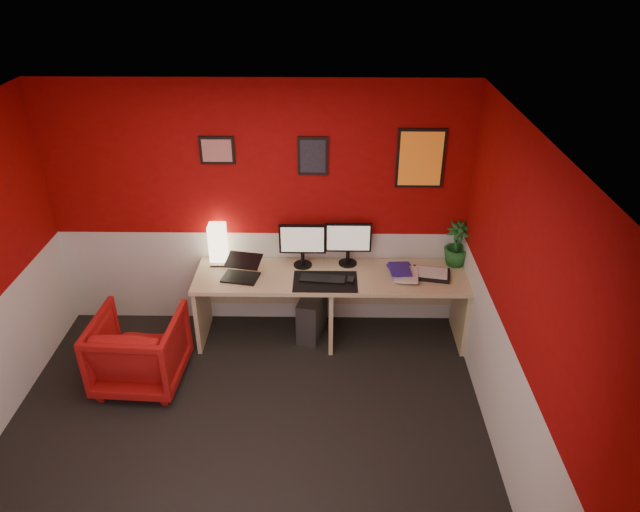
{
  "coord_description": "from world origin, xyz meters",
  "views": [
    {
      "loc": [
        0.67,
        -3.35,
        3.61
      ],
      "look_at": [
        0.6,
        1.21,
        1.05
      ],
      "focal_mm": 32.75,
      "sensor_mm": 36.0,
      "label": 1
    }
  ],
  "objects_px": {
    "monitor_left": "(302,239)",
    "armchair": "(139,349)",
    "zen_tray": "(431,274)",
    "shoji_lamp": "(218,245)",
    "desk": "(331,307)",
    "monitor_right": "(348,238)",
    "pc_tower": "(312,315)",
    "potted_plant": "(457,244)",
    "laptop": "(240,268)"
  },
  "relations": [
    {
      "from": "desk",
      "to": "laptop",
      "type": "relative_size",
      "value": 7.88
    },
    {
      "from": "monitor_left",
      "to": "monitor_right",
      "type": "height_order",
      "value": "same"
    },
    {
      "from": "monitor_left",
      "to": "zen_tray",
      "type": "relative_size",
      "value": 1.66
    },
    {
      "from": "zen_tray",
      "to": "pc_tower",
      "type": "relative_size",
      "value": 0.78
    },
    {
      "from": "laptop",
      "to": "monitor_right",
      "type": "xyz_separation_m",
      "value": [
        1.02,
        0.29,
        0.18
      ]
    },
    {
      "from": "desk",
      "to": "monitor_right",
      "type": "relative_size",
      "value": 4.48
    },
    {
      "from": "pc_tower",
      "to": "zen_tray",
      "type": "bearing_deg",
      "value": 11.87
    },
    {
      "from": "laptop",
      "to": "potted_plant",
      "type": "relative_size",
      "value": 0.76
    },
    {
      "from": "laptop",
      "to": "monitor_left",
      "type": "height_order",
      "value": "monitor_left"
    },
    {
      "from": "laptop",
      "to": "armchair",
      "type": "xyz_separation_m",
      "value": [
        -0.85,
        -0.6,
        -0.49
      ]
    },
    {
      "from": "laptop",
      "to": "monitor_right",
      "type": "relative_size",
      "value": 0.57
    },
    {
      "from": "laptop",
      "to": "armchair",
      "type": "relative_size",
      "value": 0.43
    },
    {
      "from": "monitor_left",
      "to": "armchair",
      "type": "xyz_separation_m",
      "value": [
        -1.43,
        -0.84,
        -0.67
      ]
    },
    {
      "from": "armchair",
      "to": "monitor_left",
      "type": "bearing_deg",
      "value": -146.26
    },
    {
      "from": "monitor_right",
      "to": "shoji_lamp",
      "type": "bearing_deg",
      "value": -179.67
    },
    {
      "from": "monitor_left",
      "to": "armchair",
      "type": "relative_size",
      "value": 0.76
    },
    {
      "from": "shoji_lamp",
      "to": "armchair",
      "type": "xyz_separation_m",
      "value": [
        -0.61,
        -0.87,
        -0.58
      ]
    },
    {
      "from": "monitor_left",
      "to": "pc_tower",
      "type": "distance_m",
      "value": 0.81
    },
    {
      "from": "armchair",
      "to": "zen_tray",
      "type": "bearing_deg",
      "value": -162.69
    },
    {
      "from": "pc_tower",
      "to": "armchair",
      "type": "height_order",
      "value": "armchair"
    },
    {
      "from": "shoji_lamp",
      "to": "armchair",
      "type": "distance_m",
      "value": 1.21
    },
    {
      "from": "shoji_lamp",
      "to": "potted_plant",
      "type": "height_order",
      "value": "potted_plant"
    },
    {
      "from": "desk",
      "to": "armchair",
      "type": "xyz_separation_m",
      "value": [
        -1.7,
        -0.66,
        -0.02
      ]
    },
    {
      "from": "monitor_right",
      "to": "armchair",
      "type": "height_order",
      "value": "monitor_right"
    },
    {
      "from": "pc_tower",
      "to": "monitor_right",
      "type": "bearing_deg",
      "value": 39.53
    },
    {
      "from": "desk",
      "to": "potted_plant",
      "type": "xyz_separation_m",
      "value": [
        1.22,
        0.23,
        0.58
      ]
    },
    {
      "from": "potted_plant",
      "to": "armchair",
      "type": "xyz_separation_m",
      "value": [
        -2.92,
        -0.89,
        -0.6
      ]
    },
    {
      "from": "monitor_right",
      "to": "zen_tray",
      "type": "xyz_separation_m",
      "value": [
        0.79,
        -0.21,
        -0.28
      ]
    },
    {
      "from": "pc_tower",
      "to": "armchair",
      "type": "xyz_separation_m",
      "value": [
        -1.52,
        -0.72,
        0.12
      ]
    },
    {
      "from": "pc_tower",
      "to": "monitor_left",
      "type": "bearing_deg",
      "value": 139.07
    },
    {
      "from": "potted_plant",
      "to": "zen_tray",
      "type": "bearing_deg",
      "value": -140.11
    },
    {
      "from": "monitor_right",
      "to": "pc_tower",
      "type": "relative_size",
      "value": 1.29
    },
    {
      "from": "monitor_left",
      "to": "zen_tray",
      "type": "height_order",
      "value": "monitor_left"
    },
    {
      "from": "desk",
      "to": "zen_tray",
      "type": "xyz_separation_m",
      "value": [
        0.95,
        0.0,
        0.38
      ]
    },
    {
      "from": "zen_tray",
      "to": "pc_tower",
      "type": "distance_m",
      "value": 1.25
    },
    {
      "from": "laptop",
      "to": "monitor_right",
      "type": "height_order",
      "value": "monitor_right"
    },
    {
      "from": "laptop",
      "to": "desk",
      "type": "bearing_deg",
      "value": 15.45
    },
    {
      "from": "desk",
      "to": "pc_tower",
      "type": "relative_size",
      "value": 5.78
    },
    {
      "from": "desk",
      "to": "laptop",
      "type": "bearing_deg",
      "value": -175.39
    },
    {
      "from": "potted_plant",
      "to": "shoji_lamp",
      "type": "bearing_deg",
      "value": -179.58
    },
    {
      "from": "laptop",
      "to": "shoji_lamp",
      "type": "bearing_deg",
      "value": 141.84
    },
    {
      "from": "monitor_right",
      "to": "zen_tray",
      "type": "distance_m",
      "value": 0.86
    },
    {
      "from": "laptop",
      "to": "zen_tray",
      "type": "bearing_deg",
      "value": 13.16
    },
    {
      "from": "laptop",
      "to": "monitor_right",
      "type": "bearing_deg",
      "value": 26.54
    },
    {
      "from": "monitor_left",
      "to": "potted_plant",
      "type": "height_order",
      "value": "monitor_left"
    },
    {
      "from": "armchair",
      "to": "shoji_lamp",
      "type": "bearing_deg",
      "value": -121.56
    },
    {
      "from": "desk",
      "to": "armchair",
      "type": "height_order",
      "value": "desk"
    },
    {
      "from": "monitor_left",
      "to": "shoji_lamp",
      "type": "bearing_deg",
      "value": 177.78
    },
    {
      "from": "monitor_left",
      "to": "armchair",
      "type": "height_order",
      "value": "monitor_left"
    },
    {
      "from": "laptop",
      "to": "pc_tower",
      "type": "height_order",
      "value": "laptop"
    }
  ]
}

